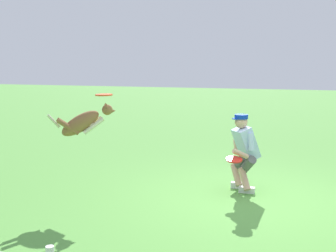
# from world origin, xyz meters

# --- Properties ---
(ground_plane) EXTENTS (60.00, 60.00, 0.00)m
(ground_plane) POSITION_xyz_m (0.00, 0.00, 0.00)
(ground_plane) COLOR #579A41
(person) EXTENTS (0.56, 0.71, 1.29)m
(person) POSITION_xyz_m (0.22, -0.58, 0.70)
(person) COLOR silver
(person) RESTS_ON ground_plane
(dog) EXTENTS (0.90, 0.68, 0.58)m
(dog) POSITION_xyz_m (2.56, 0.56, 1.21)
(dog) COLOR brown
(frisbee_flying) EXTENTS (0.34, 0.34, 0.03)m
(frisbee_flying) POSITION_xyz_m (2.32, 0.33, 1.63)
(frisbee_flying) COLOR #EE4E21
(frisbee_held) EXTENTS (0.37, 0.36, 0.09)m
(frisbee_held) POSITION_xyz_m (0.31, -0.21, 0.61)
(frisbee_held) COLOR red
(frisbee_held) RESTS_ON person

